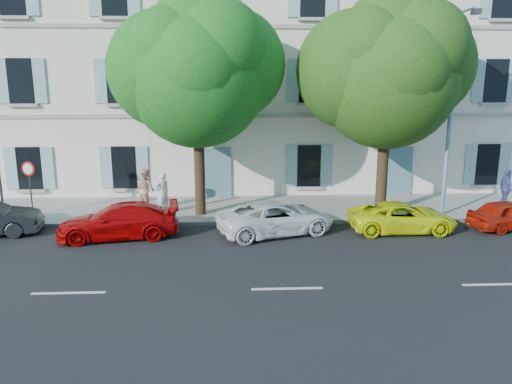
{
  "coord_description": "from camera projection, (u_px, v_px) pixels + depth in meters",
  "views": [
    {
      "loc": [
        -1.49,
        -16.88,
        5.74
      ],
      "look_at": [
        -0.58,
        2.0,
        1.4
      ],
      "focal_mm": 35.0,
      "sensor_mm": 36.0,
      "label": 1
    }
  ],
  "objects": [
    {
      "name": "building",
      "position": [
        259.0,
        73.0,
        26.37
      ],
      "size": [
        28.0,
        7.0,
        12.0
      ],
      "primitive_type": "cube",
      "color": "silver",
      "rests_on": "ground"
    },
    {
      "name": "car_red_hatchback",
      "position": [
        510.0,
        214.0,
        19.31
      ],
      "size": [
        3.58,
        2.18,
        1.14
      ],
      "primitive_type": "imported",
      "rotation": [
        0.0,
        0.0,
        1.84
      ],
      "color": "#B11B0A",
      "rests_on": "ground"
    },
    {
      "name": "pedestrian_b",
      "position": [
        146.0,
        189.0,
        21.47
      ],
      "size": [
        1.1,
        1.1,
        1.8
      ],
      "primitive_type": "imported",
      "rotation": [
        0.0,
        0.0,
        2.38
      ],
      "color": "tan",
      "rests_on": "sidewalk"
    },
    {
      "name": "pedestrian_c",
      "position": [
        506.0,
        189.0,
        21.6
      ],
      "size": [
        0.51,
        1.06,
        1.76
      ],
      "primitive_type": "imported",
      "rotation": [
        0.0,
        0.0,
        1.49
      ],
      "color": "#4C538C",
      "rests_on": "sidewalk"
    },
    {
      "name": "car_yellow_supercar",
      "position": [
        402.0,
        217.0,
        18.98
      ],
      "size": [
        4.02,
        1.86,
        1.12
      ],
      "primitive_type": "imported",
      "rotation": [
        0.0,
        0.0,
        1.57
      ],
      "color": "#E9F50A",
      "rests_on": "ground"
    },
    {
      "name": "ground",
      "position": [
        275.0,
        243.0,
        17.79
      ],
      "size": [
        90.0,
        90.0,
        0.0
      ],
      "primitive_type": "plane",
      "color": "black"
    },
    {
      "name": "tree_left",
      "position": [
        197.0,
        78.0,
        19.73
      ],
      "size": [
        5.61,
        5.61,
        8.7
      ],
      "color": "#3A2819",
      "rests_on": "sidewalk"
    },
    {
      "name": "pedestrian_a",
      "position": [
        163.0,
        193.0,
        20.9
      ],
      "size": [
        0.75,
        0.73,
        1.74
      ],
      "primitive_type": "imported",
      "rotation": [
        0.0,
        0.0,
        3.86
      ],
      "color": "silver",
      "rests_on": "sidewalk"
    },
    {
      "name": "kerb",
      "position": [
        270.0,
        222.0,
        19.99
      ],
      "size": [
        36.0,
        0.16,
        0.16
      ],
      "primitive_type": "cube",
      "color": "#9E998E",
      "rests_on": "ground"
    },
    {
      "name": "car_white_coupe",
      "position": [
        276.0,
        218.0,
        18.69
      ],
      "size": [
        4.83,
        3.29,
        1.23
      ],
      "primitive_type": "imported",
      "rotation": [
        0.0,
        0.0,
        1.88
      ],
      "color": "white",
      "rests_on": "ground"
    },
    {
      "name": "tree_right",
      "position": [
        388.0,
        79.0,
        19.81
      ],
      "size": [
        5.61,
        5.61,
        8.65
      ],
      "color": "#3A2819",
      "rests_on": "sidewalk"
    },
    {
      "name": "road_sign",
      "position": [
        29.0,
        179.0,
        19.4
      ],
      "size": [
        0.55,
        0.18,
        2.43
      ],
      "color": "#383A3D",
      "rests_on": "sidewalk"
    },
    {
      "name": "sidewalk",
      "position": [
        266.0,
        209.0,
        22.1
      ],
      "size": [
        36.0,
        4.5,
        0.15
      ],
      "primitive_type": "cube",
      "color": "#A09E96",
      "rests_on": "ground"
    },
    {
      "name": "car_red_coupe",
      "position": [
        118.0,
        221.0,
        18.21
      ],
      "size": [
        4.56,
        2.4,
        1.26
      ],
      "primitive_type": "imported",
      "rotation": [
        0.0,
        0.0,
        4.86
      ],
      "color": "#AE0406",
      "rests_on": "ground"
    },
    {
      "name": "street_lamp",
      "position": [
        453.0,
        104.0,
        19.73
      ],
      "size": [
        0.3,
        1.73,
        8.09
      ],
      "color": "#7293BF",
      "rests_on": "sidewalk"
    }
  ]
}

